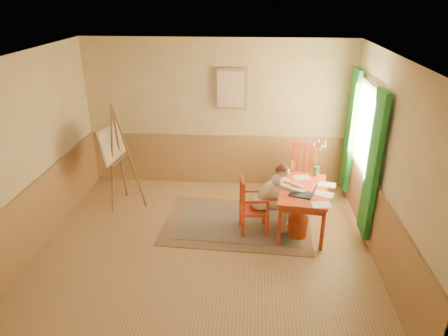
# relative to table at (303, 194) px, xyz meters

# --- Properties ---
(room) EXTENTS (5.04, 4.54, 2.84)m
(room) POSITION_rel_table_xyz_m (-1.49, -0.59, 0.77)
(room) COLOR tan
(room) RESTS_ON ground
(wainscot) EXTENTS (5.00, 4.50, 1.00)m
(wainscot) POSITION_rel_table_xyz_m (-1.49, 0.21, -0.13)
(wainscot) COLOR tan
(wainscot) RESTS_ON room
(window) EXTENTS (0.12, 2.01, 2.20)m
(window) POSITION_rel_table_xyz_m (0.93, 0.51, 0.71)
(window) COLOR white
(window) RESTS_ON room
(wall_portrait) EXTENTS (0.60, 0.05, 0.76)m
(wall_portrait) POSITION_rel_table_xyz_m (-1.24, 1.61, 1.27)
(wall_portrait) COLOR #9F7B52
(wall_portrait) RESTS_ON room
(rug) EXTENTS (2.48, 1.72, 0.02)m
(rug) POSITION_rel_table_xyz_m (-1.03, 0.07, -0.62)
(rug) COLOR #8C7251
(rug) RESTS_ON room
(table) EXTENTS (0.85, 1.28, 0.72)m
(table) POSITION_rel_table_xyz_m (0.00, 0.00, 0.00)
(table) COLOR #B54020
(table) RESTS_ON room
(chair_left) EXTENTS (0.48, 0.46, 0.93)m
(chair_left) POSITION_rel_table_xyz_m (-0.80, -0.14, -0.16)
(chair_left) COLOR #B54020
(chair_left) RESTS_ON room
(chair_back) EXTENTS (0.51, 0.53, 1.06)m
(chair_back) POSITION_rel_table_xyz_m (0.11, 0.96, -0.10)
(chair_back) COLOR #B54020
(chair_back) RESTS_ON room
(figure) EXTENTS (0.87, 0.42, 1.15)m
(figure) POSITION_rel_table_xyz_m (-0.47, -0.09, 0.01)
(figure) COLOR beige
(figure) RESTS_ON room
(laptop) EXTENTS (0.46, 0.35, 0.24)m
(laptop) POSITION_rel_table_xyz_m (0.01, -0.23, 0.14)
(laptop) COLOR #1E2338
(laptop) RESTS_ON table
(papers) EXTENTS (0.68, 1.15, 0.00)m
(papers) POSITION_rel_table_xyz_m (0.23, -0.02, 0.09)
(papers) COLOR white
(papers) RESTS_ON table
(vase) EXTENTS (0.29, 0.29, 0.61)m
(vase) POSITION_rel_table_xyz_m (0.26, 0.54, 0.37)
(vase) COLOR #3F724C
(vase) RESTS_ON table
(wastebasket) EXTENTS (0.31, 0.31, 0.32)m
(wastebasket) POSITION_rel_table_xyz_m (-0.07, -0.22, -0.47)
(wastebasket) COLOR #BF4721
(wastebasket) RESTS_ON room
(easel) EXTENTS (0.66, 0.83, 1.85)m
(easel) POSITION_rel_table_xyz_m (-3.17, 0.61, 0.47)
(easel) COLOR brown
(easel) RESTS_ON room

